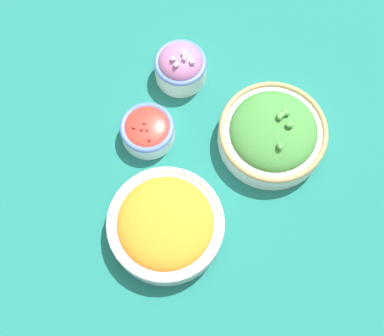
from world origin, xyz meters
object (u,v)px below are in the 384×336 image
Objects in this scene: bowl_cherry_tomatoes at (146,131)px; bowl_red_onion at (180,66)px; bowl_broccoli at (273,133)px; bowl_carrots at (166,224)px.

bowl_red_onion reaches higher than bowl_cherry_tomatoes.
bowl_red_onion is at bearing -163.26° from bowl_cherry_tomatoes.
bowl_broccoli is 1.99× the size of bowl_cherry_tomatoes.
bowl_carrots is 0.20m from bowl_cherry_tomatoes.
bowl_cherry_tomatoes is (0.17, -0.20, -0.01)m from bowl_broccoli.
bowl_broccoli and bowl_red_onion have the same top height.
bowl_broccoli reaches higher than bowl_cherry_tomatoes.
bowl_carrots is 0.29m from bowl_broccoli.
bowl_carrots is 1.02× the size of bowl_broccoli.
bowl_carrots is 2.02× the size of bowl_cherry_tomatoes.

